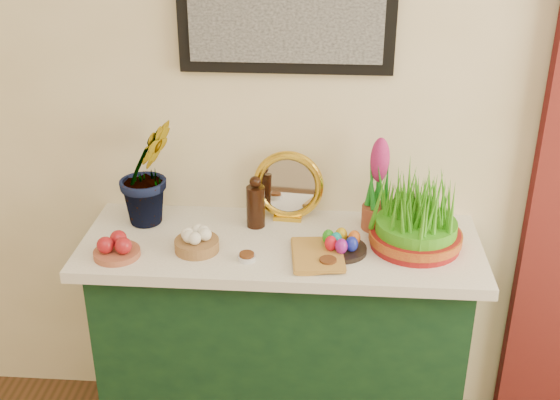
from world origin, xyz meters
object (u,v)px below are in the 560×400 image
at_px(hyacinth_green, 146,156).
at_px(book, 292,255).
at_px(wheatgrass_sabzeh, 417,216).
at_px(mirror, 288,186).
at_px(sideboard, 281,347).

xyz_separation_m(hyacinth_green, book, (0.54, -0.24, -0.24)).
bearing_deg(wheatgrass_sabzeh, mirror, 157.67).
relative_size(sideboard, hyacinth_green, 2.51).
bearing_deg(hyacinth_green, sideboard, -54.91).
bearing_deg(mirror, wheatgrass_sabzeh, -22.33).
xyz_separation_m(sideboard, wheatgrass_sabzeh, (0.46, -0.01, 0.58)).
xyz_separation_m(sideboard, hyacinth_green, (-0.49, 0.11, 0.72)).
distance_m(hyacinth_green, wheatgrass_sabzeh, 0.97).
xyz_separation_m(mirror, wheatgrass_sabzeh, (0.45, -0.19, -0.01)).
bearing_deg(book, wheatgrass_sabzeh, 10.49).
xyz_separation_m(mirror, book, (0.03, -0.31, -0.11)).
bearing_deg(sideboard, book, -70.26).
height_order(sideboard, wheatgrass_sabzeh, wheatgrass_sabzeh).
relative_size(hyacinth_green, wheatgrass_sabzeh, 1.62).
distance_m(hyacinth_green, book, 0.64).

